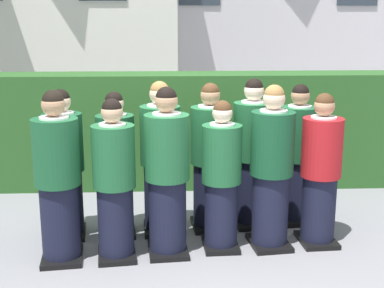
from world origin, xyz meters
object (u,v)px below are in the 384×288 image
Objects in this scene: student_front_row_1 at (114,184)px; student_rear_row_3 at (210,161)px; student_rear_row_5 at (297,158)px; student_front_row_0 at (58,182)px; student_rear_row_2 at (161,162)px; student_front_row_4 at (271,171)px; student_rear_row_0 at (64,168)px; student_in_red_blazer at (320,174)px; student_front_row_2 at (167,176)px; student_rear_row_4 at (252,157)px; student_rear_row_1 at (116,168)px; student_front_row_3 at (221,180)px.

student_rear_row_3 is (0.98, 0.73, 0.03)m from student_front_row_1.
student_rear_row_5 reaches higher than student_front_row_1.
student_front_row_0 reaches higher than student_rear_row_2.
student_rear_row_5 is (0.43, 0.68, -0.04)m from student_front_row_4.
student_rear_row_0 is at bearing -172.93° from student_rear_row_5.
student_rear_row_5 reaches higher than student_in_red_blazer.
student_rear_row_0 is at bearing 170.53° from student_front_row_4.
student_front_row_2 is 1.00× the size of student_rear_row_4.
student_front_row_0 is at bearing -128.15° from student_rear_row_1.
student_rear_row_3 reaches higher than student_in_red_blazer.
student_front_row_3 is 1.17m from student_rear_row_1.
student_rear_row_0 is at bearing 166.82° from student_front_row_3.
student_rear_row_3 is 1.03m from student_rear_row_5.
student_front_row_2 is 1.05× the size of student_rear_row_5.
student_front_row_1 is (0.53, 0.03, -0.04)m from student_front_row_0.
student_rear_row_0 is 0.98× the size of student_rear_row_3.
student_front_row_4 reaches higher than student_rear_row_0.
student_front_row_4 is at bearing -80.45° from student_rear_row_4.
student_rear_row_0 reaches higher than student_rear_row_1.
student_rear_row_3 is at bearing 36.57° from student_front_row_1.
student_rear_row_2 is (0.48, 0.06, 0.05)m from student_rear_row_1.
student_rear_row_1 is at bearing 51.85° from student_front_row_0.
student_rear_row_5 is at bearing 7.07° from student_rear_row_0.
student_rear_row_3 reaches higher than student_rear_row_0.
student_front_row_3 is 0.78m from student_rear_row_2.
student_front_row_1 is at bearing -172.59° from student_front_row_4.
student_rear_row_0 is 1.02× the size of student_rear_row_1.
student_in_red_blazer is at bearing 6.24° from student_front_row_2.
student_rear_row_1 is at bearing 170.88° from student_in_red_blazer.
student_front_row_4 is (1.06, 0.12, -0.00)m from student_front_row_2.
student_rear_row_4 reaches higher than student_rear_row_2.
student_in_red_blazer reaches higher than student_front_row_1.
student_front_row_2 is at bearing -173.76° from student_in_red_blazer.
student_front_row_2 is at bearing -126.02° from student_rear_row_3.
student_rear_row_3 is at bearing 26.70° from student_front_row_0.
student_front_row_3 is (1.06, 0.18, -0.03)m from student_front_row_1.
student_rear_row_1 is 0.94× the size of student_rear_row_2.
student_front_row_2 reaches higher than student_rear_row_2.
student_front_row_0 is at bearing -160.10° from student_rear_row_5.
student_rear_row_2 is (-0.62, 0.47, 0.07)m from student_front_row_3.
student_front_row_2 is 1.03× the size of student_rear_row_3.
student_rear_row_3 reaches higher than student_rear_row_1.
student_front_row_0 is 0.54m from student_front_row_1.
student_front_row_1 is 0.97× the size of student_rear_row_3.
student_rear_row_5 is at bearing 8.39° from student_rear_row_2.
student_front_row_0 is 1.04× the size of student_rear_row_5.
student_rear_row_5 reaches higher than student_front_row_3.
student_rear_row_2 is at bearing 97.25° from student_front_row_2.
student_front_row_0 is at bearing -176.38° from student_front_row_1.
student_rear_row_1 is 1.52m from student_rear_row_4.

